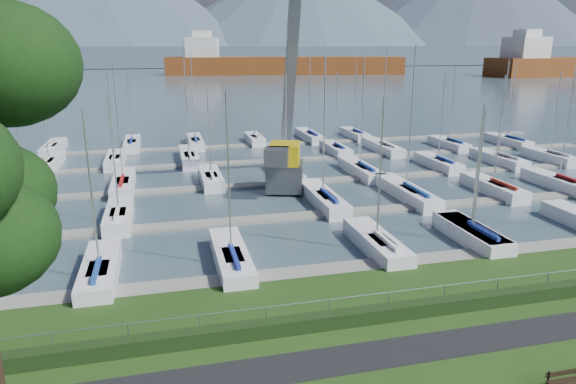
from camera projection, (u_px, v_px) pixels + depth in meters
name	position (u px, v px, depth m)	size (l,w,h in m)	color
path	(374.00, 355.00, 21.60)	(160.00, 2.00, 0.04)	black
water	(173.00, 71.00, 267.09)	(800.00, 540.00, 0.20)	#40535D
hedge	(352.00, 317.00, 23.93)	(80.00, 0.70, 0.70)	black
fence	(350.00, 297.00, 24.07)	(0.04, 0.04, 80.00)	gray
foothill	(169.00, 56.00, 330.64)	(900.00, 80.00, 12.00)	#495A6B
docks	(253.00, 185.00, 48.72)	(90.00, 41.60, 0.25)	slate
bench_right	(568.00, 381.00, 19.30)	(1.80, 0.43, 0.85)	black
crane	(286.00, 129.00, 46.40)	(5.50, 13.48, 22.35)	#505257
cargo_ship_mid	(276.00, 66.00, 236.20)	(108.95, 37.04, 21.50)	brown
cargo_ship_east	(573.00, 66.00, 225.62)	(90.36, 23.99, 21.50)	brown
sailboat_fleet	(231.00, 123.00, 49.48)	(75.08, 50.13, 13.43)	navy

